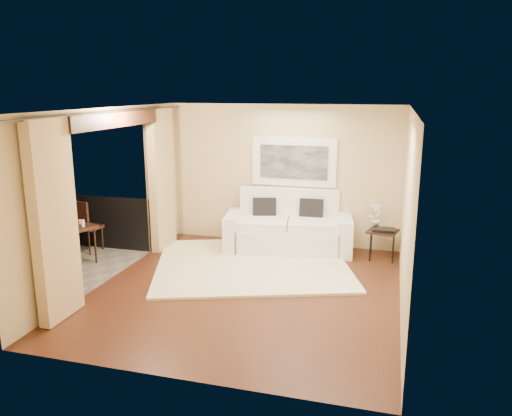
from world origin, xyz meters
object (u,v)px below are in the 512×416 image
(ice_bucket, at_px, (67,218))
(balcony_chair_far, at_px, (83,223))
(orchid, at_px, (376,215))
(bistro_table, at_px, (73,231))
(sofa, at_px, (288,229))
(balcony_chair_near, at_px, (54,256))
(side_table, at_px, (383,233))

(ice_bucket, bearing_deg, balcony_chair_far, 99.91)
(orchid, height_order, balcony_chair_far, orchid)
(bistro_table, bearing_deg, ice_bucket, 144.52)
(bistro_table, xyz_separation_m, ice_bucket, (-0.18, 0.13, 0.18))
(bistro_table, xyz_separation_m, balcony_chair_far, (-0.28, 0.71, -0.06))
(sofa, bearing_deg, ice_bucket, -162.09)
(balcony_chair_near, bearing_deg, orchid, 51.04)
(orchid, relative_size, balcony_chair_far, 0.49)
(side_table, bearing_deg, balcony_chair_far, -168.36)
(sofa, distance_m, ice_bucket, 3.95)
(sofa, relative_size, balcony_chair_far, 2.48)
(orchid, relative_size, ice_bucket, 2.42)
(side_table, distance_m, orchid, 0.36)
(orchid, distance_m, balcony_chair_far, 5.35)
(sofa, distance_m, orchid, 1.64)
(sofa, bearing_deg, orchid, -7.66)
(sofa, relative_size, side_table, 4.15)
(balcony_chair_far, height_order, ice_bucket, balcony_chair_far)
(side_table, distance_m, balcony_chair_far, 5.45)
(orchid, height_order, bistro_table, orchid)
(sofa, bearing_deg, side_table, -12.42)
(balcony_chair_near, height_order, ice_bucket, ice_bucket)
(side_table, xyz_separation_m, bistro_table, (-5.06, -1.81, 0.16))
(balcony_chair_near, bearing_deg, side_table, 49.01)
(balcony_chair_far, relative_size, ice_bucket, 4.96)
(sofa, distance_m, bistro_table, 3.84)
(orchid, bearing_deg, balcony_chair_far, -166.57)
(balcony_chair_far, relative_size, balcony_chair_near, 1.15)
(orchid, bearing_deg, bistro_table, -158.41)
(bistro_table, height_order, balcony_chair_near, balcony_chair_near)
(side_table, bearing_deg, balcony_chair_near, -150.74)
(balcony_chair_far, bearing_deg, sofa, -152.29)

